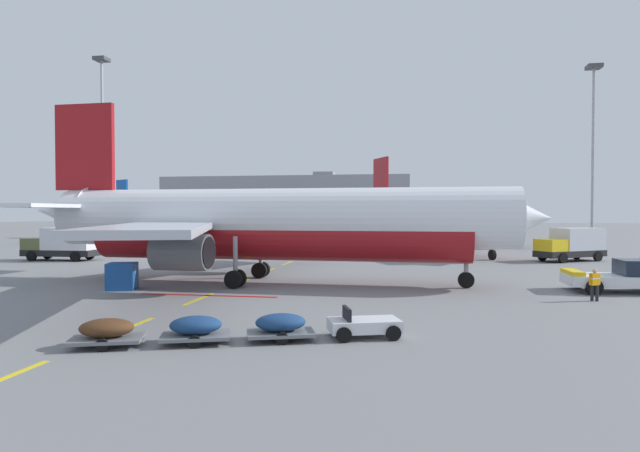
% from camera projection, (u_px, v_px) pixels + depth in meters
% --- Properties ---
extents(ground, '(400.00, 400.00, 0.00)m').
position_uv_depth(ground, '(545.00, 269.00, 43.91)').
color(ground, slate).
extents(apron_paint_markings, '(8.00, 97.32, 0.01)m').
position_uv_depth(apron_paint_markings, '(277.00, 267.00, 45.41)').
color(apron_paint_markings, yellow).
rests_on(apron_paint_markings, ground).
extents(airliner_foreground, '(34.72, 34.62, 12.20)m').
position_uv_depth(airliner_foreground, '(269.00, 223.00, 35.11)').
color(airliner_foreground, white).
rests_on(airliner_foreground, ground).
extents(pushback_tug, '(6.05, 3.29, 2.08)m').
position_uv_depth(pushback_tug, '(625.00, 277.00, 31.12)').
color(pushback_tug, silver).
rests_on(pushback_tug, ground).
extents(airliner_mid_left, '(28.21, 26.42, 10.64)m').
position_uv_depth(airliner_mid_left, '(156.00, 219.00, 91.11)').
color(airliner_mid_left, silver).
rests_on(airliner_mid_left, ground).
extents(airliner_far_center, '(32.06, 33.86, 12.45)m').
position_uv_depth(airliner_far_center, '(428.00, 217.00, 64.11)').
color(airliner_far_center, silver).
rests_on(airliner_far_center, ground).
extents(catering_truck, '(7.07, 2.85, 3.14)m').
position_uv_depth(catering_truck, '(63.00, 243.00, 51.73)').
color(catering_truck, black).
rests_on(catering_truck, ground).
extents(ground_power_truck, '(7.17, 5.84, 3.14)m').
position_uv_depth(ground_power_truck, '(572.00, 244.00, 50.92)').
color(ground_power_truck, black).
rests_on(ground_power_truck, ground).
extents(baggage_train, '(11.45, 5.14, 1.14)m').
position_uv_depth(baggage_train, '(239.00, 327.00, 19.18)').
color(baggage_train, silver).
rests_on(baggage_train, ground).
extents(ground_crew_worker, '(0.64, 0.44, 1.69)m').
position_uv_depth(ground_crew_worker, '(595.00, 283.00, 28.01)').
color(ground_crew_worker, '#232328').
rests_on(ground_crew_worker, ground).
extents(uld_cargo_container, '(1.97, 1.94, 1.60)m').
position_uv_depth(uld_cargo_container, '(122.00, 276.00, 32.25)').
color(uld_cargo_container, '#194C9E').
rests_on(uld_cargo_container, ground).
extents(apron_light_mast_near, '(1.80, 1.80, 26.39)m').
position_uv_depth(apron_light_mast_near, '(102.00, 130.00, 75.55)').
color(apron_light_mast_near, slate).
rests_on(apron_light_mast_near, ground).
extents(apron_light_mast_far, '(1.80, 1.80, 23.85)m').
position_uv_depth(apron_light_mast_far, '(593.00, 134.00, 70.02)').
color(apron_light_mast_far, slate).
rests_on(apron_light_mast_far, ground).
extents(terminal_satellite, '(72.91, 22.92, 16.72)m').
position_uv_depth(terminal_satellite, '(289.00, 203.00, 163.24)').
color(terminal_satellite, gray).
rests_on(terminal_satellite, ground).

